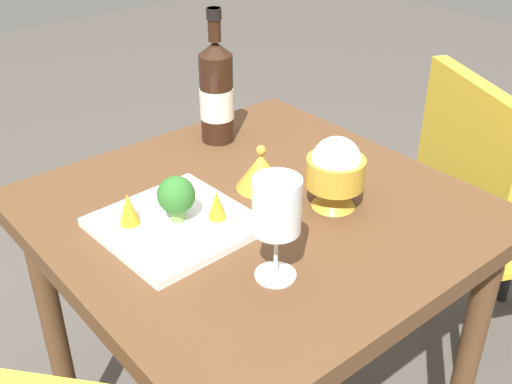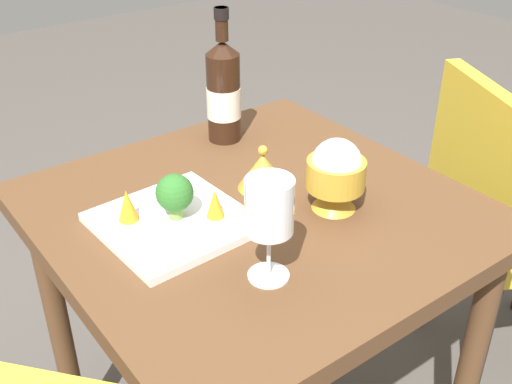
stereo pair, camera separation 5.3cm
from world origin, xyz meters
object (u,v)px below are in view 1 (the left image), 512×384
(chair_by_wall, at_px, (486,199))
(rice_bowl_lid, at_px, (261,171))
(serving_plate, at_px, (175,225))
(broccoli_floret, at_px, (176,196))
(carrot_garnish_left, at_px, (217,204))
(rice_bowl, at_px, (336,171))
(wine_bottle, at_px, (217,92))
(carrot_garnish_right, at_px, (129,209))
(wine_glass, at_px, (277,208))

(chair_by_wall, relative_size, rice_bowl_lid, 8.50)
(chair_by_wall, distance_m, serving_plate, 0.88)
(serving_plate, height_order, broccoli_floret, broccoli_floret)
(rice_bowl_lid, xyz_separation_m, carrot_garnish_left, (0.15, 0.05, 0.01))
(rice_bowl, distance_m, serving_plate, 0.31)
(wine_bottle, xyz_separation_m, rice_bowl_lid, (0.07, 0.23, -0.08))
(chair_by_wall, bearing_deg, serving_plate, -73.49)
(rice_bowl_lid, bearing_deg, serving_plate, 3.64)
(serving_plate, bearing_deg, rice_bowl_lid, -176.36)
(carrot_garnish_right, bearing_deg, serving_plate, 145.30)
(rice_bowl_lid, xyz_separation_m, broccoli_floret, (0.21, 0.01, 0.03))
(chair_by_wall, xyz_separation_m, broccoli_floret, (0.83, -0.14, 0.27))
(rice_bowl, xyz_separation_m, serving_plate, (0.27, -0.13, -0.07))
(carrot_garnish_left, bearing_deg, rice_bowl_lid, -160.15)
(carrot_garnish_left, bearing_deg, carrot_garnish_right, -33.18)
(broccoli_floret, bearing_deg, wine_bottle, -138.13)
(broccoli_floret, xyz_separation_m, carrot_garnish_left, (-0.06, 0.04, -0.02))
(serving_plate, relative_size, carrot_garnish_left, 4.63)
(wine_bottle, bearing_deg, serving_plate, 41.19)
(chair_by_wall, height_order, wine_bottle, wine_bottle)
(carrot_garnish_left, bearing_deg, serving_plate, -31.61)
(wine_glass, xyz_separation_m, rice_bowl, (-0.23, -0.09, -0.05))
(wine_bottle, height_order, carrot_garnish_right, wine_bottle)
(wine_glass, height_order, carrot_garnish_right, wine_glass)
(chair_by_wall, bearing_deg, rice_bowl, -65.33)
(wine_bottle, xyz_separation_m, rice_bowl, (0.00, 0.37, -0.04))
(chair_by_wall, relative_size, carrot_garnish_right, 14.00)
(rice_bowl, bearing_deg, broccoli_floret, -25.40)
(wine_glass, distance_m, carrot_garnish_right, 0.30)
(rice_bowl, height_order, carrot_garnish_left, rice_bowl)
(chair_by_wall, bearing_deg, broccoli_floret, -73.56)
(chair_by_wall, distance_m, rice_bowl_lid, 0.69)
(wine_glass, distance_m, serving_plate, 0.25)
(broccoli_floret, bearing_deg, serving_plate, -0.73)
(rice_bowl_lid, bearing_deg, wine_glass, 54.47)
(carrot_garnish_left, bearing_deg, rice_bowl, 157.36)
(wine_bottle, height_order, serving_plate, wine_bottle)
(chair_by_wall, distance_m, wine_glass, 0.86)
(rice_bowl, distance_m, carrot_garnish_left, 0.23)
(serving_plate, bearing_deg, chair_by_wall, 170.45)
(chair_by_wall, xyz_separation_m, wine_bottle, (0.56, -0.39, 0.32))
(rice_bowl_lid, distance_m, serving_plate, 0.22)
(serving_plate, xyz_separation_m, carrot_garnish_right, (0.07, -0.04, 0.04))
(rice_bowl_lid, relative_size, carrot_garnish_right, 1.65)
(serving_plate, bearing_deg, wine_bottle, -138.81)
(wine_glass, xyz_separation_m, broccoli_floret, (0.04, -0.22, -0.06))
(chair_by_wall, relative_size, rice_bowl, 6.00)
(rice_bowl, height_order, serving_plate, rice_bowl)
(wine_bottle, relative_size, carrot_garnish_left, 5.33)
(wine_glass, height_order, rice_bowl, wine_glass)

